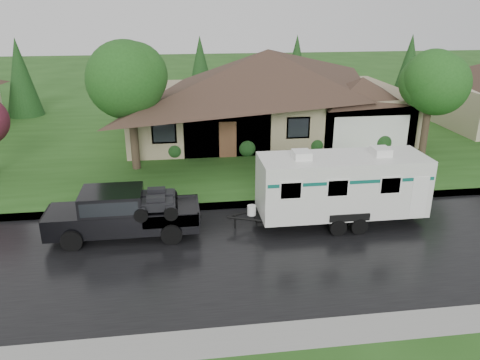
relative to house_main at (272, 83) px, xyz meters
name	(u,v)px	position (x,y,z in m)	size (l,w,h in m)	color
ground	(283,226)	(-2.29, -13.84, -3.59)	(140.00, 140.00, 0.00)	#224B17
road	(294,250)	(-2.29, -15.84, -3.59)	(140.00, 8.00, 0.01)	black
curb	(272,203)	(-2.29, -11.59, -3.52)	(140.00, 0.50, 0.15)	gray
lawn	(236,131)	(-2.29, 1.16, -3.52)	(140.00, 26.00, 0.15)	#224B17
house_main	(272,83)	(0.00, 0.00, 0.00)	(19.44, 10.80, 6.90)	gray
tree_left_green	(130,82)	(-8.67, -6.13, 1.23)	(4.06, 4.06, 6.73)	#382B1E
tree_right_green	(432,83)	(7.87, -5.96, 0.75)	(3.65, 3.65, 6.04)	#382B1E
shrub_row	(281,145)	(-0.29, -4.54, -2.94)	(13.60, 1.00, 1.00)	#143814
pickup_truck	(120,212)	(-8.70, -13.76, -2.57)	(5.73, 2.18, 1.91)	black
travel_trailer	(341,184)	(0.11, -13.76, -1.91)	(7.07, 2.48, 3.17)	silver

